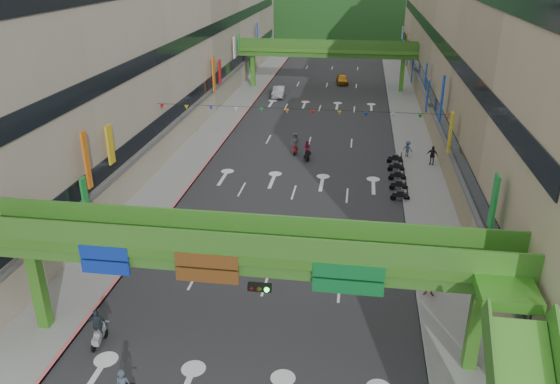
% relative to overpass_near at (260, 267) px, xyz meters
% --- Properties ---
extents(road_slab, '(18.00, 140.00, 0.02)m').
position_rel_overpass_near_xyz_m(road_slab, '(-0.93, 44.62, -5.20)').
color(road_slab, '#28282B').
rests_on(road_slab, ground).
extents(sidewalk_left, '(4.00, 140.00, 0.15)m').
position_rel_overpass_near_xyz_m(sidewalk_left, '(-11.93, 44.62, -5.13)').
color(sidewalk_left, gray).
rests_on(sidewalk_left, ground).
extents(sidewalk_right, '(4.00, 140.00, 0.15)m').
position_rel_overpass_near_xyz_m(sidewalk_right, '(10.07, 44.62, -5.13)').
color(sidewalk_right, gray).
rests_on(sidewalk_right, ground).
extents(curb_left, '(0.20, 140.00, 0.18)m').
position_rel_overpass_near_xyz_m(curb_left, '(-10.03, 44.62, -5.12)').
color(curb_left, '#CC5959').
rests_on(curb_left, ground).
extents(curb_right, '(0.20, 140.00, 0.18)m').
position_rel_overpass_near_xyz_m(curb_right, '(8.17, 44.62, -5.12)').
color(curb_right, gray).
rests_on(curb_right, ground).
extents(building_row_left, '(12.80, 95.00, 19.00)m').
position_rel_overpass_near_xyz_m(building_row_left, '(-19.86, 44.62, 4.25)').
color(building_row_left, '#9E937F').
rests_on(building_row_left, ground).
extents(building_row_right, '(12.80, 95.00, 19.00)m').
position_rel_overpass_near_xyz_m(building_row_right, '(18.00, 44.62, 4.25)').
color(building_row_right, gray).
rests_on(building_row_right, ground).
extents(overpass_near, '(28.00, 12.27, 7.10)m').
position_rel_overpass_near_xyz_m(overpass_near, '(0.00, 0.00, 0.00)').
color(overpass_near, '#4C9E2D').
rests_on(overpass_near, ground).
extents(overpass_far, '(28.00, 2.20, 7.10)m').
position_rel_overpass_near_xyz_m(overpass_far, '(-0.93, 59.62, 0.20)').
color(overpass_far, '#4C9E2D').
rests_on(overpass_far, ground).
extents(hill_left, '(168.00, 140.00, 112.00)m').
position_rel_overpass_near_xyz_m(hill_left, '(-15.93, 154.62, -5.21)').
color(hill_left, '#1C4419').
rests_on(hill_left, ground).
extents(hill_right, '(208.00, 176.00, 128.00)m').
position_rel_overpass_near_xyz_m(hill_right, '(24.07, 174.62, -5.21)').
color(hill_right, '#1C4419').
rests_on(hill_right, ground).
extents(bunting_string, '(26.00, 0.36, 0.47)m').
position_rel_overpass_near_xyz_m(bunting_string, '(-0.93, 24.62, 0.75)').
color(bunting_string, black).
rests_on(bunting_string, ground).
extents(scooter_rider_mid, '(0.90, 1.58, 1.96)m').
position_rel_overpass_near_xyz_m(scooter_rider_mid, '(-0.59, 28.75, -4.20)').
color(scooter_rider_mid, black).
rests_on(scooter_rider_mid, ground).
extents(scooter_rider_left, '(1.11, 1.60, 2.15)m').
position_rel_overpass_near_xyz_m(scooter_rider_left, '(-8.43, -0.32, -4.12)').
color(scooter_rider_left, gray).
rests_on(scooter_rider_left, ground).
extents(scooter_rider_far, '(0.90, 1.60, 2.18)m').
position_rel_overpass_near_xyz_m(scooter_rider_far, '(-2.00, 30.40, -4.09)').
color(scooter_rider_far, maroon).
rests_on(scooter_rider_far, ground).
extents(parked_scooter_row, '(1.60, 9.37, 1.08)m').
position_rel_overpass_near_xyz_m(parked_scooter_row, '(7.87, 24.62, -4.68)').
color(parked_scooter_row, black).
rests_on(parked_scooter_row, ground).
extents(car_silver, '(1.74, 4.67, 1.53)m').
position_rel_overpass_near_xyz_m(car_silver, '(-7.12, 53.85, -4.44)').
color(car_silver, gray).
rests_on(car_silver, ground).
extents(car_yellow, '(2.15, 4.42, 1.45)m').
position_rel_overpass_near_xyz_m(car_yellow, '(1.34, 63.96, -4.48)').
color(car_yellow, orange).
rests_on(car_yellow, ground).
extents(pedestrian_red, '(0.89, 0.75, 1.65)m').
position_rel_overpass_near_xyz_m(pedestrian_red, '(8.87, 6.47, -4.38)').
color(pedestrian_red, '#B22548').
rests_on(pedestrian_red, ground).
extents(pedestrian_dark, '(1.15, 0.83, 1.81)m').
position_rel_overpass_near_xyz_m(pedestrian_dark, '(11.27, 28.91, -4.30)').
color(pedestrian_dark, black).
rests_on(pedestrian_dark, ground).
extents(pedestrian_blue, '(0.88, 0.77, 1.59)m').
position_rel_overpass_near_xyz_m(pedestrian_blue, '(9.11, 30.87, -4.41)').
color(pedestrian_blue, '#37495E').
rests_on(pedestrian_blue, ground).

